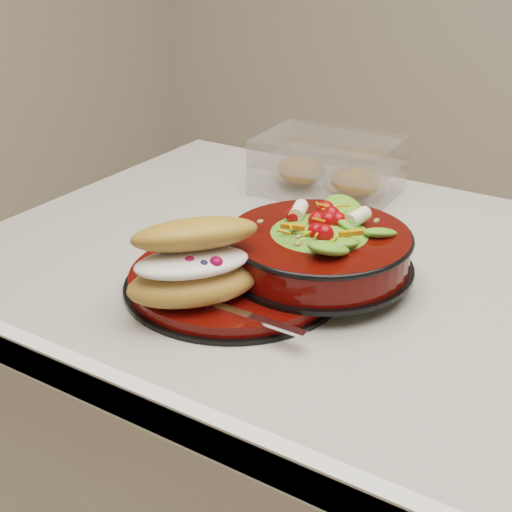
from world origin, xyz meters
The scene contains 5 objects.
dinner_plate centered at (-0.19, -0.13, 0.91)m, with size 0.28×0.28×0.02m.
salad_bowl centered at (-0.11, -0.06, 0.96)m, with size 0.24×0.24×0.10m.
croissant centered at (-0.20, -0.21, 0.97)m, with size 0.17×0.19×0.10m.
fork centered at (-0.13, -0.21, 0.92)m, with size 0.17×0.02×0.00m.
pastry_box centered at (-0.25, 0.24, 0.95)m, with size 0.23×0.17×0.09m.
Camera 1 is at (0.26, -0.80, 1.34)m, focal length 50.00 mm.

